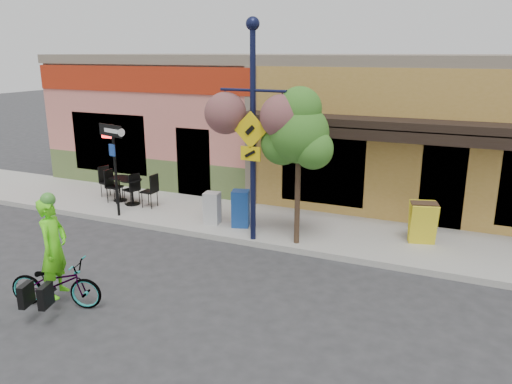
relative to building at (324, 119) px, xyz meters
The scene contains 14 objects.
ground 7.83m from the building, 90.00° to the right, with size 90.00×90.00×0.00m, color #2D2D30.
sidewalk 5.91m from the building, 90.00° to the right, with size 24.00×3.00×0.15m, color #9E9B93.
curb 7.28m from the building, 90.00° to the right, with size 24.00×0.12×0.15m, color #A8A59E.
building is the anchor object (origin of this frame).
bicycle 11.43m from the building, 99.00° to the right, with size 0.61×1.75×0.92m, color maroon.
cyclist_rider 11.36m from the building, 98.75° to the right, with size 0.68×0.44×1.85m, color #62F81A.
lamp_post 6.87m from the building, 87.47° to the right, with size 1.66×0.66×5.20m, color #111637, non-canonical shape.
one_way_sign 7.81m from the building, 120.11° to the right, with size 0.98×0.21×2.57m, color black, non-canonical shape.
cafe_set_left 7.50m from the building, 130.79° to the right, with size 1.64×0.82×0.99m, color black, non-canonical shape.
cafe_set_right 7.27m from the building, 126.25° to the right, with size 1.69×0.85×1.02m, color black, non-canonical shape.
newspaper_box_blue 6.36m from the building, 93.47° to the right, with size 0.44×0.39×0.97m, color navy, non-canonical shape.
newspaper_box_grey 6.57m from the building, 100.56° to the right, with size 0.40×0.36×0.85m, color #B9B9B9, non-canonical shape.
street_tree 6.81m from the building, 78.42° to the right, with size 1.46×1.46×3.75m, color #3D7A26, non-canonical shape.
sandwich_board 7.18m from the building, 53.55° to the right, with size 0.61×0.45×1.02m, color yellow, non-canonical shape.
Camera 1 is at (5.03, -9.84, 4.59)m, focal length 35.00 mm.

